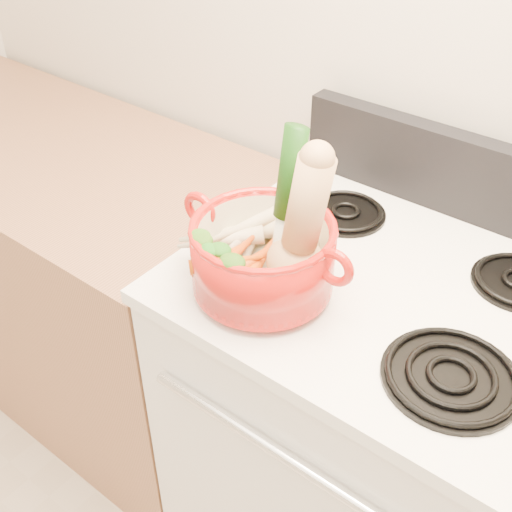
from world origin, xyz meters
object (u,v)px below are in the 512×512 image
Objects in this scene: dutch_oven at (263,256)px; leek at (285,205)px; squash at (304,224)px; stove_body at (365,441)px.

dutch_oven is 0.87× the size of leek.
squash is 0.05m from leek.
dutch_oven is at bearing -143.01° from leek.
dutch_oven is 0.12m from squash.
squash is (-0.10, -0.16, 0.67)m from stove_body.
stove_body is 3.49× the size of squash.
stove_body is 0.62m from dutch_oven.
leek reaches higher than squash.
squash reaches higher than dutch_oven.
dutch_oven is at bearing -136.44° from stove_body.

